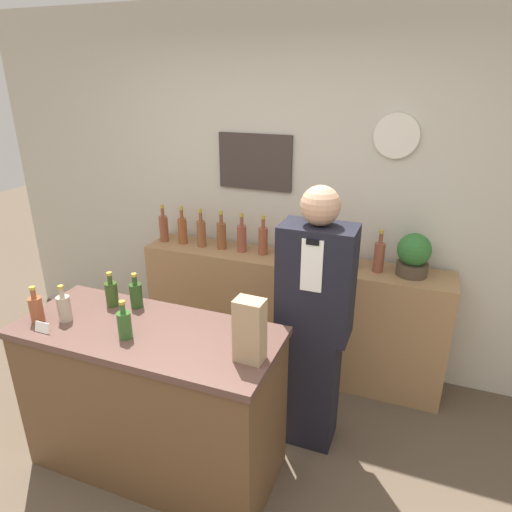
# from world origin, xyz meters

# --- Properties ---
(back_wall) EXTENTS (5.20, 0.09, 2.70)m
(back_wall) POSITION_xyz_m (0.00, 2.00, 1.35)
(back_wall) COLOR beige
(back_wall) RESTS_ON ground_plane
(back_shelf) EXTENTS (2.31, 0.37, 0.93)m
(back_shelf) POSITION_xyz_m (0.12, 1.76, 0.47)
(back_shelf) COLOR #9E754C
(back_shelf) RESTS_ON ground_plane
(display_counter) EXTENTS (1.46, 0.62, 0.93)m
(display_counter) POSITION_xyz_m (-0.31, 0.52, 0.46)
(display_counter) COLOR brown
(display_counter) RESTS_ON ground_plane
(shopkeeper) EXTENTS (0.42, 0.26, 1.66)m
(shopkeeper) POSITION_xyz_m (0.48, 1.06, 0.83)
(shopkeeper) COLOR black
(shopkeeper) RESTS_ON ground_plane
(potted_plant) EXTENTS (0.22, 0.22, 0.29)m
(potted_plant) POSITION_xyz_m (0.97, 1.78, 1.08)
(potted_plant) COLOR #4C3D2D
(potted_plant) RESTS_ON back_shelf
(paper_bag) EXTENTS (0.14, 0.10, 0.32)m
(paper_bag) POSITION_xyz_m (0.31, 0.47, 1.09)
(paper_bag) COLOR tan
(paper_bag) RESTS_ON display_counter
(price_card_left) EXTENTS (0.09, 0.02, 0.06)m
(price_card_left) POSITION_xyz_m (-0.81, 0.30, 0.96)
(price_card_left) COLOR white
(price_card_left) RESTS_ON display_counter
(counter_bottle_0) EXTENTS (0.07, 0.07, 0.21)m
(counter_bottle_0) POSITION_xyz_m (-0.91, 0.38, 1.01)
(counter_bottle_0) COLOR brown
(counter_bottle_0) RESTS_ON display_counter
(counter_bottle_1) EXTENTS (0.07, 0.07, 0.21)m
(counter_bottle_1) POSITION_xyz_m (-0.78, 0.45, 1.01)
(counter_bottle_1) COLOR tan
(counter_bottle_1) RESTS_ON display_counter
(counter_bottle_2) EXTENTS (0.07, 0.07, 0.21)m
(counter_bottle_2) POSITION_xyz_m (-0.65, 0.69, 1.01)
(counter_bottle_2) COLOR #30481B
(counter_bottle_2) RESTS_ON display_counter
(counter_bottle_3) EXTENTS (0.07, 0.07, 0.21)m
(counter_bottle_3) POSITION_xyz_m (-0.51, 0.72, 1.01)
(counter_bottle_3) COLOR #27481B
(counter_bottle_3) RESTS_ON display_counter
(counter_bottle_4) EXTENTS (0.07, 0.07, 0.21)m
(counter_bottle_4) POSITION_xyz_m (-0.36, 0.42, 1.01)
(counter_bottle_4) COLOR #2F5924
(counter_bottle_4) RESTS_ON display_counter
(shelf_bottle_0) EXTENTS (0.07, 0.07, 0.30)m
(shelf_bottle_0) POSITION_xyz_m (-0.96, 1.76, 1.05)
(shelf_bottle_0) COLOR brown
(shelf_bottle_0) RESTS_ON back_shelf
(shelf_bottle_1) EXTENTS (0.07, 0.07, 0.30)m
(shelf_bottle_1) POSITION_xyz_m (-0.79, 1.76, 1.05)
(shelf_bottle_1) COLOR brown
(shelf_bottle_1) RESTS_ON back_shelf
(shelf_bottle_2) EXTENTS (0.07, 0.07, 0.30)m
(shelf_bottle_2) POSITION_xyz_m (-0.62, 1.76, 1.05)
(shelf_bottle_2) COLOR brown
(shelf_bottle_2) RESTS_ON back_shelf
(shelf_bottle_3) EXTENTS (0.07, 0.07, 0.30)m
(shelf_bottle_3) POSITION_xyz_m (-0.45, 1.77, 1.05)
(shelf_bottle_3) COLOR brown
(shelf_bottle_3) RESTS_ON back_shelf
(shelf_bottle_4) EXTENTS (0.07, 0.07, 0.30)m
(shelf_bottle_4) POSITION_xyz_m (-0.27, 1.76, 1.05)
(shelf_bottle_4) COLOR brown
(shelf_bottle_4) RESTS_ON back_shelf
(shelf_bottle_5) EXTENTS (0.07, 0.07, 0.30)m
(shelf_bottle_5) POSITION_xyz_m (-0.10, 1.77, 1.05)
(shelf_bottle_5) COLOR brown
(shelf_bottle_5) RESTS_ON back_shelf
(shelf_bottle_6) EXTENTS (0.07, 0.07, 0.30)m
(shelf_bottle_6) POSITION_xyz_m (0.07, 1.76, 1.05)
(shelf_bottle_6) COLOR brown
(shelf_bottle_6) RESTS_ON back_shelf
(shelf_bottle_7) EXTENTS (0.07, 0.07, 0.30)m
(shelf_bottle_7) POSITION_xyz_m (0.24, 1.78, 1.05)
(shelf_bottle_7) COLOR brown
(shelf_bottle_7) RESTS_ON back_shelf
(shelf_bottle_8) EXTENTS (0.07, 0.07, 0.30)m
(shelf_bottle_8) POSITION_xyz_m (0.41, 1.75, 1.05)
(shelf_bottle_8) COLOR brown
(shelf_bottle_8) RESTS_ON back_shelf
(shelf_bottle_9) EXTENTS (0.07, 0.07, 0.30)m
(shelf_bottle_9) POSITION_xyz_m (0.58, 1.76, 1.05)
(shelf_bottle_9) COLOR brown
(shelf_bottle_9) RESTS_ON back_shelf
(shelf_bottle_10) EXTENTS (0.07, 0.07, 0.30)m
(shelf_bottle_10) POSITION_xyz_m (0.75, 1.75, 1.05)
(shelf_bottle_10) COLOR brown
(shelf_bottle_10) RESTS_ON back_shelf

